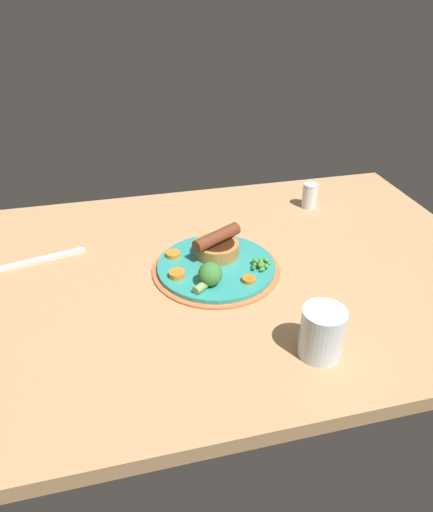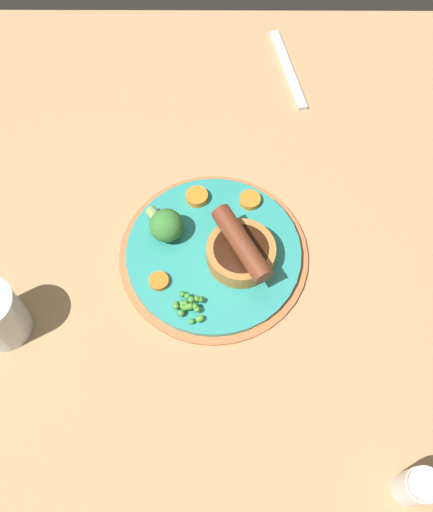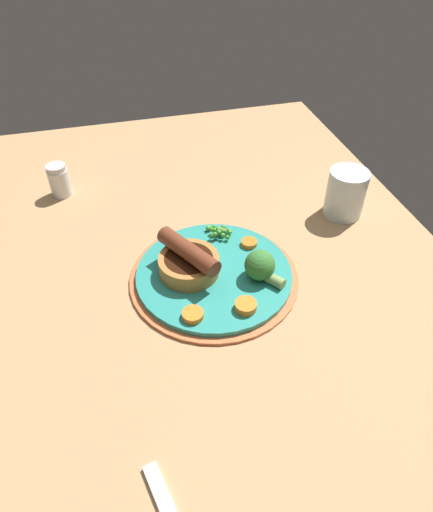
{
  "view_description": "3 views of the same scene",
  "coord_description": "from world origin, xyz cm",
  "views": [
    {
      "loc": [
        -23.19,
        -76.52,
        56.84
      ],
      "look_at": [
        -4.43,
        1.28,
        5.57
      ],
      "focal_mm": 32.0,
      "sensor_mm": 36.0,
      "label": 1
    },
    {
      "loc": [
        32.03,
        0.55,
        74.55
      ],
      "look_at": [
        -3.02,
        0.42,
        6.41
      ],
      "focal_mm": 40.0,
      "sensor_mm": 36.0,
      "label": 2
    },
    {
      "loc": [
        -54.82,
        12.86,
        53.78
      ],
      "look_at": [
        -3.77,
        -0.68,
        6.66
      ],
      "focal_mm": 32.0,
      "sensor_mm": 36.0,
      "label": 3
    }
  ],
  "objects": [
    {
      "name": "carrot_slice_1",
      "position": [
        -0.25,
        -7.32,
        4.82
      ],
      "size": [
        3.74,
        3.74,
        0.84
      ],
      "primitive_type": "cylinder",
      "rotation": [
        0.0,
        0.0,
        0.66
      ],
      "color": "orange",
      "rests_on": "dinner_plate"
    },
    {
      "name": "salt_shaker",
      "position": [
        25.77,
        22.93,
        6.18
      ],
      "size": [
        3.92,
        3.92,
        6.44
      ],
      "color": "silver",
      "rests_on": "dining_table"
    },
    {
      "name": "carrot_slice_3",
      "position": [
        -12.98,
        5.23,
        4.87
      ],
      "size": [
        3.87,
        3.87,
        0.94
      ],
      "primitive_type": "cylinder",
      "rotation": [
        0.0,
        0.0,
        5.02
      ],
      "color": "orange",
      "rests_on": "dinner_plate"
    },
    {
      "name": "sausage_pudding",
      "position": [
        -3.76,
        3.73,
        6.57
      ],
      "size": [
        11.39,
        9.44,
        5.6
      ],
      "rotation": [
        0.0,
        0.0,
        3.66
      ],
      "color": "#AD7538",
      "rests_on": "dinner_plate"
    },
    {
      "name": "drinking_glass",
      "position": [
        5.9,
        -27.44,
        7.4
      ],
      "size": [
        7.08,
        7.08,
        8.81
      ],
      "primitive_type": "cylinder",
      "color": "silver",
      "rests_on": "dining_table"
    },
    {
      "name": "dinner_plate",
      "position": [
        -4.82,
        0.46,
        3.57
      ],
      "size": [
        26.61,
        26.61,
        1.4
      ],
      "color": "#CC6B3D",
      "rests_on": "dining_table"
    },
    {
      "name": "broccoli_floret_near",
      "position": [
        -7.71,
        -6.6,
        6.66
      ],
      "size": [
        6.35,
        5.67,
        4.73
      ],
      "rotation": [
        0.0,
        0.0,
        0.65
      ],
      "color": "#387A33",
      "rests_on": "dinner_plate"
    },
    {
      "name": "pea_pile",
      "position": [
        3.83,
        -3.18,
        5.31
      ],
      "size": [
        4.53,
        4.16,
        1.74
      ],
      "color": "green",
      "rests_on": "dinner_plate"
    },
    {
      "name": "dining_table",
      "position": [
        0.0,
        0.0,
        1.5
      ],
      "size": [
        110.0,
        80.0,
        3.0
      ],
      "primitive_type": "cube",
      "color": "tan",
      "rests_on": "ground"
    },
    {
      "name": "carrot_slice_0",
      "position": [
        -13.42,
        -2.45,
        4.99
      ],
      "size": [
        4.31,
        4.31,
        1.17
      ],
      "primitive_type": "cylinder",
      "rotation": [
        0.0,
        0.0,
        1.08
      ],
      "color": "orange",
      "rests_on": "dinner_plate"
    }
  ]
}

